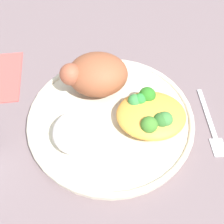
% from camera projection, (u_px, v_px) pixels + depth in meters
% --- Properties ---
extents(ground_plane, '(2.00, 2.00, 0.00)m').
position_uv_depth(ground_plane, '(112.00, 122.00, 0.51)').
color(ground_plane, '#6C5A5D').
extents(plate, '(0.29, 0.29, 0.02)m').
position_uv_depth(plate, '(112.00, 119.00, 0.50)').
color(plate, beige).
rests_on(plate, ground_plane).
extents(roasted_chicken, '(0.12, 0.09, 0.07)m').
position_uv_depth(roasted_chicken, '(97.00, 74.00, 0.50)').
color(roasted_chicken, brown).
rests_on(roasted_chicken, plate).
extents(rice_pile, '(0.08, 0.08, 0.04)m').
position_uv_depth(rice_pile, '(81.00, 132.00, 0.45)').
color(rice_pile, white).
rests_on(rice_pile, plate).
extents(mac_cheese_with_broccoli, '(0.12, 0.10, 0.04)m').
position_uv_depth(mac_cheese_with_broccoli, '(152.00, 114.00, 0.47)').
color(mac_cheese_with_broccoli, gold).
rests_on(mac_cheese_with_broccoli, plate).
extents(fork, '(0.02, 0.14, 0.01)m').
position_uv_depth(fork, '(212.00, 125.00, 0.50)').
color(fork, silver).
rests_on(fork, ground_plane).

